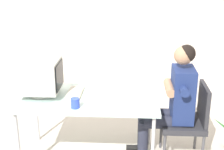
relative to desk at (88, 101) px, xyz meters
The scene contains 7 objects.
wall_back 1.65m from the desk, 77.91° to the left, with size 8.00×0.10×3.00m, color beige.
desk is the anchor object (origin of this frame).
crt_monitor 0.57m from the desk, behind, with size 0.41×0.40×0.39m.
keyboard 0.17m from the desk, 168.73° to the left, with size 0.16×0.45×0.03m.
office_chair 1.09m from the desk, ahead, with size 0.46×0.46×0.86m.
person_seated 0.88m from the desk, ahead, with size 0.69×0.54×1.29m.
desk_mug 0.30m from the desk, 109.06° to the right, with size 0.08×0.10×0.10m.
Camera 1 is at (0.43, -3.17, 2.09)m, focal length 53.16 mm.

